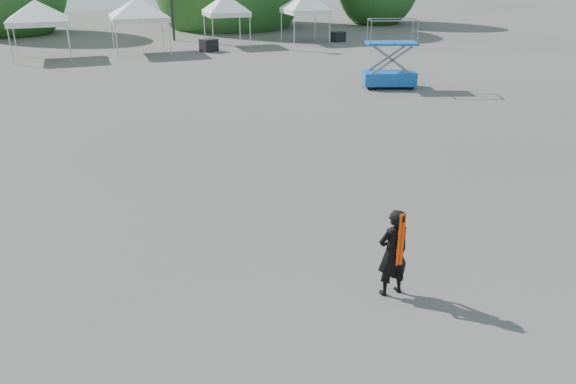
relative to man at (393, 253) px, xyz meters
name	(u,v)px	position (x,y,z in m)	size (l,w,h in m)	color
ground	(288,248)	(-1.16, 2.25, -0.83)	(120.00, 120.00, 0.00)	#474442
tent_d	(35,4)	(-6.74, 29.39, 2.23)	(4.63, 4.63, 3.88)	silver
tent_e	(137,2)	(-0.98, 29.42, 2.23)	(4.73, 4.73, 3.88)	silver
man	(393,253)	(0.00, 0.00, 0.00)	(0.63, 0.43, 1.66)	black
scissor_lift	(391,54)	(8.55, 15.17, 0.71)	(2.62, 1.88, 3.05)	#0C3FA6
crate_mid	(209,45)	(3.09, 28.49, -0.44)	(1.00, 0.77, 0.77)	black
crate_east	(338,37)	(12.73, 29.74, -0.50)	(0.86, 0.67, 0.67)	black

